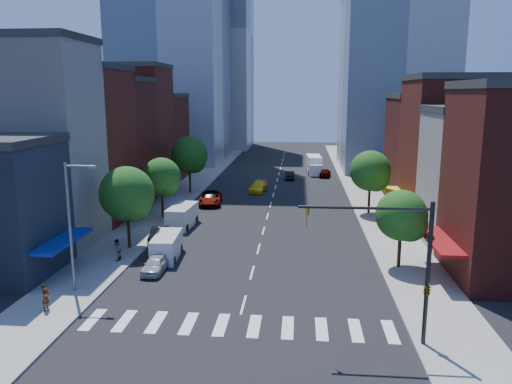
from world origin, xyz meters
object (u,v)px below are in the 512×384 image
taxi (258,187)px  pedestrian_near (46,297)px  parked_car_rear (210,199)px  traffic_car_far (325,173)px  parked_car_front (155,264)px  parked_car_third (210,198)px  pedestrian_far (117,250)px  cargo_van_far (182,217)px  cargo_van_near (166,247)px  parked_car_second (159,235)px  box_truck (314,165)px  traffic_car_oncoming (290,175)px

taxi → pedestrian_near: size_ratio=2.84×
parked_car_rear → taxi: (5.26, 8.71, -0.02)m
traffic_car_far → pedestrian_near: bearing=77.5°
parked_car_front → pedestrian_near: (-4.85, -7.67, 0.36)m
parked_car_front → parked_car_third: 23.96m
traffic_car_far → pedestrian_far: size_ratio=2.30×
taxi → pedestrian_far: bearing=-99.1°
parked_car_rear → cargo_van_far: 10.70m
cargo_van_near → pedestrian_near: cargo_van_near is taller
cargo_van_far → cargo_van_near: bearing=-80.1°
cargo_van_far → traffic_car_far: size_ratio=1.30×
pedestrian_near → parked_car_second: bearing=-7.0°
parked_car_front → box_truck: 51.27m
parked_car_rear → pedestrian_far: pedestrian_far is taller
parked_car_second → parked_car_third: (2.00, 15.95, 0.12)m
traffic_car_far → pedestrian_far: bearing=74.6°
pedestrian_near → traffic_car_far: bearing=-17.2°
cargo_van_far → traffic_car_far: (16.29, 32.80, -0.40)m
parked_car_front → pedestrian_far: size_ratio=2.12×
cargo_van_near → box_truck: box_truck is taller
parked_car_second → taxi: 25.65m
taxi → pedestrian_near: pedestrian_near is taller
cargo_van_far → pedestrian_far: 11.57m
pedestrian_near → taxi: bearing=-10.8°
parked_car_front → cargo_van_near: (0.01, 3.26, 0.37)m
traffic_car_oncoming → box_truck: (4.06, 6.05, 0.76)m
cargo_van_far → taxi: 20.35m
parked_car_front → traffic_car_far: traffic_car_far is taller
cargo_van_near → pedestrian_far: bearing=-165.9°
parked_car_second → cargo_van_far: (0.95, 5.25, 0.44)m
parked_car_second → parked_car_rear: bearing=77.1°
parked_car_rear → cargo_van_far: cargo_van_far is taller
parked_car_front → parked_car_second: 8.25m
parked_car_rear → traffic_car_far: parked_car_rear is taller
parked_car_front → traffic_car_oncoming: traffic_car_oncoming is taller
parked_car_front → cargo_van_far: cargo_van_far is taller
parked_car_rear → traffic_car_oncoming: size_ratio=1.22×
parked_car_rear → traffic_car_oncoming: (9.43, 19.51, -0.05)m
cargo_van_far → box_truck: box_truck is taller
traffic_car_oncoming → traffic_car_far: traffic_car_far is taller
parked_car_front → traffic_car_oncoming: bearing=79.5°
parked_car_rear → cargo_van_far: bearing=-96.5°
pedestrian_far → parked_car_rear: bearing=167.5°
parked_car_third → traffic_car_far: parked_car_third is taller
cargo_van_far → pedestrian_far: (-2.76, -11.23, -0.06)m
cargo_van_near → pedestrian_near: size_ratio=2.89×
parked_car_front → parked_car_second: (-2.00, 8.01, 0.02)m
traffic_car_oncoming → pedestrian_near: 53.04m
box_truck → pedestrian_far: box_truck is taller
taxi → pedestrian_far: size_ratio=2.70×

